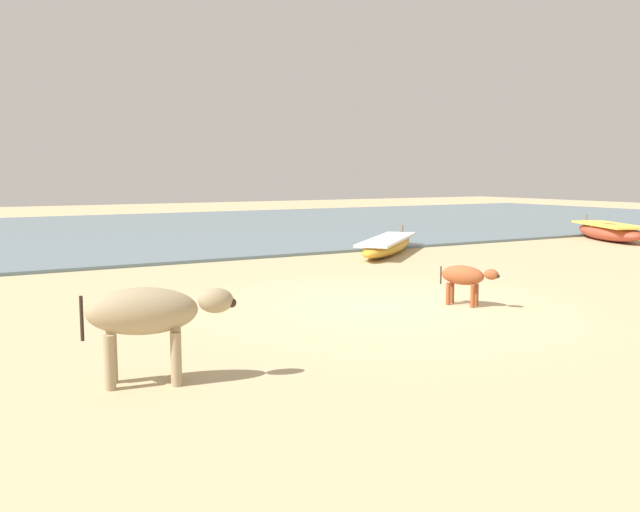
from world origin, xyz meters
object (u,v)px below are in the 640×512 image
object	(u,v)px
fishing_boat_1	(609,231)
cow_adult_dun	(148,315)
fishing_boat_2	(387,245)
calf_near_rust	(465,277)

from	to	relation	value
fishing_boat_1	cow_adult_dun	xyz separation A→B (m)	(-17.39, -7.60, 0.43)
fishing_boat_1	cow_adult_dun	world-z (taller)	cow_adult_dun
fishing_boat_2	calf_near_rust	size ratio (longest dim) A/B	4.10
fishing_boat_2	cow_adult_dun	size ratio (longest dim) A/B	2.62
fishing_boat_2	calf_near_rust	bearing A→B (deg)	-158.20
fishing_boat_1	calf_near_rust	distance (m)	13.13
cow_adult_dun	calf_near_rust	world-z (taller)	cow_adult_dun
fishing_boat_2	calf_near_rust	xyz separation A→B (m)	(-3.26, -6.67, 0.24)
fishing_boat_1	calf_near_rust	bearing A→B (deg)	144.30
fishing_boat_2	calf_near_rust	world-z (taller)	calf_near_rust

